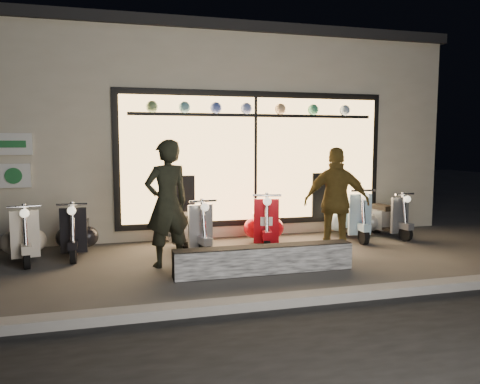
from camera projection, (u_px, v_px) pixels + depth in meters
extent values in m
plane|color=#383533|center=(242.00, 262.00, 7.35)|extent=(40.00, 40.00, 0.00)
cube|color=slate|center=(288.00, 300.00, 5.42)|extent=(40.00, 0.25, 0.12)
cube|color=beige|center=(190.00, 137.00, 11.93)|extent=(10.00, 6.00, 4.00)
cube|color=black|center=(189.00, 53.00, 11.71)|extent=(10.20, 6.20, 0.20)
cube|color=black|center=(255.00, 159.00, 9.29)|extent=(5.45, 0.06, 2.65)
cube|color=#FFBF6B|center=(255.00, 159.00, 9.25)|extent=(5.20, 0.04, 2.40)
cube|color=black|center=(256.00, 115.00, 9.12)|extent=(4.90, 0.06, 0.06)
cube|color=white|center=(12.00, 144.00, 8.09)|extent=(0.65, 0.04, 0.38)
cube|color=white|center=(14.00, 176.00, 8.15)|extent=(0.55, 0.04, 0.42)
cube|color=black|center=(264.00, 259.00, 6.74)|extent=(2.63, 0.28, 0.40)
cylinder|color=black|center=(205.00, 250.00, 7.53)|extent=(0.15, 0.32, 0.30)
cylinder|color=black|center=(185.00, 240.00, 8.32)|extent=(0.17, 0.32, 0.30)
cube|color=#B6B6BB|center=(200.00, 227.00, 7.66)|extent=(0.42, 0.15, 0.73)
cube|color=#B6B6BB|center=(187.00, 230.00, 8.22)|extent=(0.50, 0.69, 0.41)
cube|color=black|center=(189.00, 217.00, 8.12)|extent=(0.35, 0.54, 0.11)
sphere|color=#FFF2CC|center=(205.00, 207.00, 7.45)|extent=(0.16, 0.16, 0.13)
cylinder|color=black|center=(267.00, 244.00, 7.92)|extent=(0.17, 0.33, 0.32)
cylinder|color=black|center=(263.00, 233.00, 8.85)|extent=(0.19, 0.34, 0.32)
cube|color=#B60B14|center=(266.00, 221.00, 8.07)|extent=(0.44, 0.17, 0.77)
cube|color=#B60B14|center=(264.00, 224.00, 8.74)|extent=(0.55, 0.74, 0.43)
cube|color=black|center=(264.00, 211.00, 8.62)|extent=(0.39, 0.58, 0.11)
sphere|color=#FFF2CC|center=(267.00, 201.00, 7.83)|extent=(0.17, 0.17, 0.14)
cylinder|color=black|center=(73.00, 254.00, 7.26)|extent=(0.09, 0.30, 0.30)
cylinder|color=black|center=(78.00, 242.00, 8.11)|extent=(0.11, 0.30, 0.30)
cube|color=black|center=(74.00, 230.00, 7.40)|extent=(0.41, 0.06, 0.72)
cube|color=black|center=(77.00, 233.00, 8.00)|extent=(0.37, 0.62, 0.40)
cube|color=black|center=(76.00, 220.00, 7.89)|extent=(0.25, 0.49, 0.11)
sphere|color=#FFF2CC|center=(72.00, 211.00, 7.18)|extent=(0.13, 0.13, 0.13)
cylinder|color=black|center=(27.00, 259.00, 6.95)|extent=(0.15, 0.31, 0.30)
cylinder|color=black|center=(24.00, 247.00, 7.73)|extent=(0.17, 0.32, 0.30)
cube|color=beige|center=(25.00, 234.00, 7.08)|extent=(0.41, 0.15, 0.73)
cube|color=beige|center=(23.00, 237.00, 7.63)|extent=(0.50, 0.69, 0.41)
cube|color=black|center=(23.00, 223.00, 7.53)|extent=(0.35, 0.54, 0.11)
sphere|color=#FFF2CC|center=(24.00, 213.00, 6.87)|extent=(0.16, 0.16, 0.13)
cylinder|color=black|center=(364.00, 236.00, 8.61)|extent=(0.13, 0.33, 0.32)
cylinder|color=black|center=(344.00, 227.00, 9.54)|extent=(0.15, 0.33, 0.32)
cube|color=#9CC5DE|center=(360.00, 214.00, 8.77)|extent=(0.44, 0.11, 0.78)
cube|color=#9CC5DE|center=(346.00, 218.00, 9.43)|extent=(0.46, 0.70, 0.44)
cube|color=black|center=(348.00, 205.00, 9.31)|extent=(0.32, 0.56, 0.11)
sphere|color=#FFF2CC|center=(365.00, 196.00, 8.52)|extent=(0.16, 0.16, 0.14)
cylinder|color=black|center=(406.00, 234.00, 8.90)|extent=(0.13, 0.30, 0.29)
cylinder|color=black|center=(376.00, 226.00, 9.68)|extent=(0.15, 0.30, 0.29)
cube|color=#5B5D62|center=(400.00, 215.00, 9.03)|extent=(0.40, 0.12, 0.70)
cube|color=#5B5D62|center=(379.00, 218.00, 9.58)|extent=(0.45, 0.65, 0.39)
cube|color=black|center=(382.00, 207.00, 9.48)|extent=(0.31, 0.51, 0.10)
sphere|color=#FFF2CC|center=(407.00, 199.00, 8.82)|extent=(0.15, 0.15, 0.13)
imported|color=black|center=(167.00, 203.00, 7.06)|extent=(0.81, 0.66, 1.92)
imported|color=brown|center=(337.00, 202.00, 7.68)|extent=(1.14, 0.81, 1.80)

